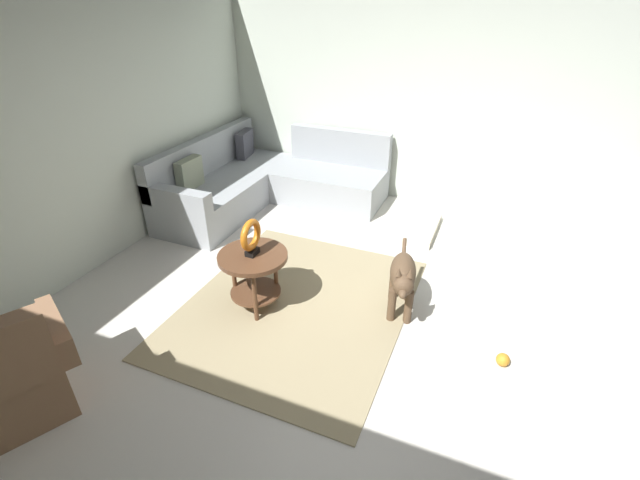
{
  "coord_description": "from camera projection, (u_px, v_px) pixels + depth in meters",
  "views": [
    {
      "loc": [
        -2.7,
        -0.73,
        2.5
      ],
      "look_at": [
        0.45,
        0.6,
        0.55
      ],
      "focal_mm": 24.75,
      "sensor_mm": 36.0,
      "label": 1
    }
  ],
  "objects": [
    {
      "name": "dog_bed_mat",
      "position": [
        410.0,
        227.0,
        5.24
      ],
      "size": [
        0.8,
        0.6,
        0.09
      ],
      "primitive_type": "cube",
      "color": "beige",
      "rests_on": "ground_plane"
    },
    {
      "name": "torus_sculpture",
      "position": [
        251.0,
        237.0,
        3.66
      ],
      "size": [
        0.28,
        0.08,
        0.33
      ],
      "color": "black",
      "rests_on": "side_table"
    },
    {
      "name": "ground_plane",
      "position": [
        365.0,
        341.0,
        3.67
      ],
      "size": [
        6.0,
        6.0,
        0.1
      ],
      "primitive_type": "cube",
      "color": "silver"
    },
    {
      "name": "side_table",
      "position": [
        254.0,
        266.0,
        3.8
      ],
      "size": [
        0.6,
        0.6,
        0.54
      ],
      "color": "brown",
      "rests_on": "ground_plane"
    },
    {
      "name": "wall_back",
      "position": [
        62.0,
        136.0,
        3.97
      ],
      "size": [
        6.0,
        0.12,
        2.7
      ],
      "primitive_type": "cube",
      "color": "silver",
      "rests_on": "ground_plane"
    },
    {
      "name": "wall_right",
      "position": [
        446.0,
        98.0,
        5.33
      ],
      "size": [
        0.12,
        6.0,
        2.7
      ],
      "primitive_type": "cube",
      "color": "silver",
      "rests_on": "ground_plane"
    },
    {
      "name": "armchair",
      "position": [
        7.0,
        381.0,
        2.82
      ],
      "size": [
        0.99,
        0.9,
        0.88
      ],
      "rotation": [
        0.0,
        0.0,
        -0.47
      ],
      "color": "#936B4C",
      "rests_on": "ground_plane"
    },
    {
      "name": "dog",
      "position": [
        403.0,
        277.0,
        3.73
      ],
      "size": [
        0.84,
        0.33,
        0.63
      ],
      "rotation": [
        0.0,
        0.0,
        1.79
      ],
      "color": "brown",
      "rests_on": "ground_plane"
    },
    {
      "name": "sectional_couch",
      "position": [
        266.0,
        183.0,
        5.78
      ],
      "size": [
        2.2,
        2.25,
        0.88
      ],
      "color": "#9EA3A8",
      "rests_on": "ground_plane"
    },
    {
      "name": "area_rug",
      "position": [
        297.0,
        305.0,
        4.0
      ],
      "size": [
        2.3,
        1.9,
        0.01
      ],
      "primitive_type": "cube",
      "color": "tan",
      "rests_on": "ground_plane"
    },
    {
      "name": "dog_toy_ball",
      "position": [
        503.0,
        360.0,
        3.35
      ],
      "size": [
        0.1,
        0.1,
        0.1
      ],
      "primitive_type": "sphere",
      "color": "orange",
      "rests_on": "ground_plane"
    }
  ]
}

